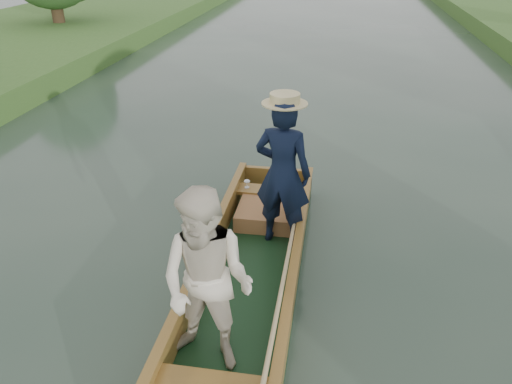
# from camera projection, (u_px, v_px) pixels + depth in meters

# --- Properties ---
(ground) EXTENTS (120.00, 120.00, 0.00)m
(ground) POSITION_uv_depth(u_px,v_px,m) (247.00, 291.00, 5.58)
(ground) COLOR #283D30
(ground) RESTS_ON ground
(punt) EXTENTS (1.25, 5.12, 1.98)m
(punt) POSITION_uv_depth(u_px,v_px,m) (247.00, 246.00, 5.20)
(punt) COLOR black
(punt) RESTS_ON ground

